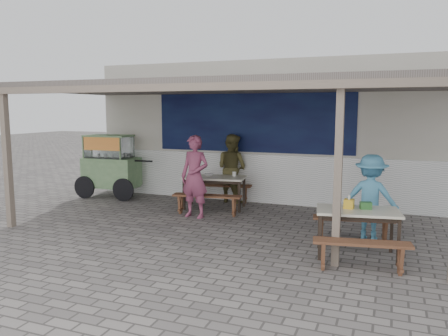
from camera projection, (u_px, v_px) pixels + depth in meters
ground at (213, 233)px, 8.17m from camera, size 60.00×60.00×0.00m
back_wall at (266, 132)px, 11.25m from camera, size 9.00×1.28×3.50m
warung_roof at (230, 88)px, 8.63m from camera, size 9.00×4.21×2.81m
table_left at (214, 180)px, 10.15m from camera, size 1.51×0.93×0.75m
bench_left_street at (207, 200)px, 9.54m from camera, size 1.54×0.50×0.45m
bench_left_wall at (221, 189)px, 10.86m from camera, size 1.54×0.50×0.45m
table_right at (358, 215)px, 6.82m from camera, size 1.36×0.92×0.75m
bench_right_street at (361, 249)px, 6.18m from camera, size 1.38×0.50×0.45m
bench_right_wall at (353, 224)px, 7.54m from camera, size 1.38×0.50×0.45m
vendor_cart at (110, 164)px, 11.44m from camera, size 2.05×0.87×1.64m
patron_street_side at (195, 176)px, 9.29m from camera, size 0.69×0.50×1.77m
patron_wall_side at (232, 168)px, 10.82m from camera, size 0.99×0.88×1.70m
patron_right_table at (371, 197)px, 7.68m from camera, size 1.03×0.65×1.52m
tissue_box at (349, 204)px, 6.88m from camera, size 0.16×0.16×0.15m
donation_box at (366, 206)px, 6.84m from camera, size 0.20×0.16×0.11m
condiment_jar at (234, 174)px, 10.23m from camera, size 0.09×0.09×0.10m
condiment_bowl at (209, 175)px, 10.25m from camera, size 0.27×0.27×0.05m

